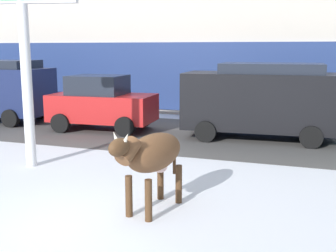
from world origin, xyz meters
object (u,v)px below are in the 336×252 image
object	(u,v)px
car_red_hatchback	(102,103)
pedestrian_near_billboard	(213,97)
cow_brown	(152,155)
car_black_van	(261,99)

from	to	relation	value
car_red_hatchback	pedestrian_near_billboard	bearing A→B (deg)	48.11
cow_brown	car_black_van	distance (m)	6.72
car_red_hatchback	car_black_van	size ratio (longest dim) A/B	0.76
car_red_hatchback	cow_brown	bearing A→B (deg)	-55.81
cow_brown	car_red_hatchback	xyz separation A→B (m)	(-4.30, 6.34, -0.07)
pedestrian_near_billboard	car_black_van	bearing A→B (deg)	-54.36
car_black_van	pedestrian_near_billboard	size ratio (longest dim) A/B	2.72
cow_brown	car_black_van	xyz separation A→B (m)	(0.99, 6.64, 0.25)
cow_brown	car_red_hatchback	bearing A→B (deg)	124.19
cow_brown	pedestrian_near_billboard	xyz separation A→B (m)	(-1.24, 9.75, -0.11)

